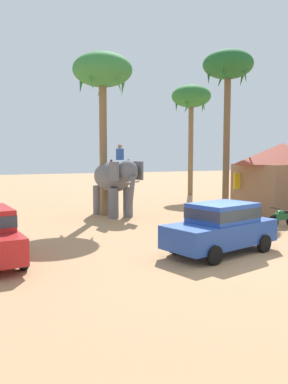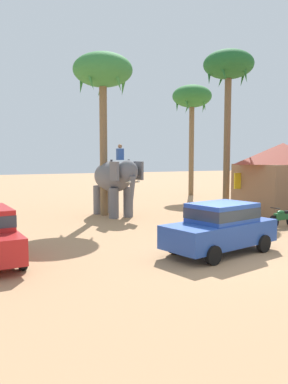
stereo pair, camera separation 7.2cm
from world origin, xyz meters
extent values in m
plane|color=tan|center=(0.00, 0.00, 0.00)|extent=(120.00, 120.00, 0.00)
cube|color=#23479E|center=(-0.05, 0.42, 0.68)|extent=(4.39, 2.62, 0.76)
cube|color=#23479E|center=(0.05, 0.45, 1.38)|extent=(2.41, 2.01, 0.64)
cube|color=#2D3842|center=(0.05, 0.45, 1.38)|extent=(2.43, 2.04, 0.35)
cylinder|color=black|center=(-1.08, -0.71, 0.30)|extent=(0.63, 0.32, 0.60)
cylinder|color=black|center=(-1.48, 0.95, 0.30)|extent=(0.63, 0.32, 0.60)
cylinder|color=black|center=(1.39, -0.10, 0.30)|extent=(0.63, 0.32, 0.60)
cylinder|color=black|center=(0.99, 1.55, 0.30)|extent=(0.63, 0.32, 0.60)
cylinder|color=black|center=(-6.38, 1.17, 0.30)|extent=(0.23, 0.61, 0.60)
cylinder|color=black|center=(-6.60, 3.70, 0.30)|extent=(0.23, 0.61, 0.60)
ellipsoid|color=slate|center=(-0.42, 9.87, 2.15)|extent=(2.03, 3.30, 1.70)
cylinder|color=slate|center=(0.15, 9.01, 0.80)|extent=(0.52, 0.52, 1.60)
cylinder|color=slate|center=(-0.72, 8.89, 0.80)|extent=(0.52, 0.52, 1.60)
cylinder|color=slate|center=(-0.12, 10.85, 0.80)|extent=(0.52, 0.52, 1.60)
cylinder|color=slate|center=(-0.99, 10.73, 0.80)|extent=(0.52, 0.52, 1.60)
ellipsoid|color=slate|center=(-0.18, 8.26, 2.45)|extent=(1.23, 1.15, 1.20)
cube|color=slate|center=(0.52, 8.46, 2.50)|extent=(0.23, 0.81, 0.96)
cube|color=slate|center=(-0.91, 8.25, 2.50)|extent=(0.23, 0.81, 0.96)
cone|color=slate|center=(-0.12, 7.81, 1.45)|extent=(0.41, 0.41, 1.60)
cone|color=beige|center=(0.13, 7.90, 1.95)|extent=(0.20, 0.57, 0.21)
cone|color=beige|center=(-0.38, 7.83, 1.95)|extent=(0.20, 0.57, 0.21)
cube|color=#2D519E|center=(-0.29, 9.03, 3.35)|extent=(0.37, 0.29, 0.60)
sphere|color=#8E6647|center=(-0.29, 9.03, 3.77)|extent=(0.22, 0.22, 0.22)
cylinder|color=#333338|center=(0.22, 9.10, 2.80)|extent=(0.12, 0.12, 0.55)
cylinder|color=#333338|center=(-0.81, 8.95, 2.80)|extent=(0.12, 0.12, 0.55)
cylinder|color=black|center=(4.81, 3.11, 0.30)|extent=(0.61, 0.16, 0.60)
cube|color=#23662D|center=(5.41, 3.18, 0.52)|extent=(1.03, 0.30, 0.32)
ellipsoid|color=#23662D|center=(5.26, 3.16, 0.70)|extent=(0.46, 0.28, 0.20)
cube|color=black|center=(5.66, 3.20, 0.70)|extent=(0.46, 0.26, 0.12)
cylinder|color=black|center=(4.90, 3.12, 0.92)|extent=(0.10, 0.55, 0.04)
cylinder|color=brown|center=(7.76, 10.68, 4.43)|extent=(0.43, 0.43, 8.86)
ellipsoid|color=#1E5B28|center=(7.76, 10.68, 9.06)|extent=(3.20, 3.20, 1.80)
cone|color=#1E5B28|center=(8.96, 10.68, 8.56)|extent=(0.40, 0.92, 1.64)
cone|color=#1E5B28|center=(8.13, 11.82, 8.56)|extent=(0.91, 0.57, 1.67)
cone|color=#1E5B28|center=(6.79, 11.38, 8.56)|extent=(0.73, 0.83, 1.69)
cone|color=#1E5B28|center=(6.79, 9.97, 8.56)|extent=(0.73, 0.83, 1.69)
cone|color=#1E5B28|center=(8.13, 9.54, 8.56)|extent=(0.91, 0.57, 1.67)
cylinder|color=brown|center=(9.34, 17.63, 3.95)|extent=(0.41, 0.41, 7.89)
ellipsoid|color=#286B2D|center=(9.34, 17.63, 8.09)|extent=(3.20, 3.20, 1.80)
cone|color=#286B2D|center=(10.54, 17.63, 7.59)|extent=(0.40, 0.92, 1.64)
cone|color=#286B2D|center=(9.71, 18.77, 7.59)|extent=(0.91, 0.57, 1.67)
cone|color=#286B2D|center=(8.37, 18.34, 7.59)|extent=(0.73, 0.83, 1.69)
cone|color=#286B2D|center=(8.37, 16.93, 7.59)|extent=(0.73, 0.83, 1.69)
cone|color=#286B2D|center=(9.71, 16.49, 7.59)|extent=(0.91, 0.57, 1.67)
cylinder|color=brown|center=(-0.82, 10.15, 3.83)|extent=(0.41, 0.41, 7.66)
ellipsoid|color=#337A38|center=(-0.82, 10.15, 7.86)|extent=(3.20, 3.20, 1.80)
cone|color=#337A38|center=(0.38, 10.15, 7.36)|extent=(0.40, 0.92, 1.64)
cone|color=#337A38|center=(-0.45, 11.29, 7.36)|extent=(0.91, 0.57, 1.67)
cone|color=#337A38|center=(-1.79, 10.85, 7.36)|extent=(0.73, 0.83, 1.69)
cone|color=#337A38|center=(-1.79, 9.44, 7.36)|extent=(0.73, 0.83, 1.69)
cone|color=#337A38|center=(-0.45, 9.00, 7.36)|extent=(0.91, 0.57, 1.67)
cube|color=#8C6647|center=(8.75, 6.77, 1.40)|extent=(4.43, 3.64, 2.80)
pyramid|color=#9E3828|center=(8.75, 6.77, 3.40)|extent=(5.04, 4.25, 1.20)
cylinder|color=#4C4C51|center=(6.61, 7.69, 1.20)|extent=(0.10, 0.10, 2.40)
cube|color=yellow|center=(6.61, 7.69, 1.85)|extent=(1.00, 0.08, 0.90)
camera|label=1|loc=(-7.89, -10.37, 3.30)|focal=36.90mm
camera|label=2|loc=(-7.83, -10.40, 3.30)|focal=36.90mm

